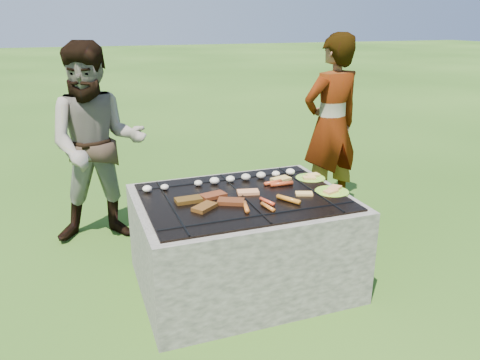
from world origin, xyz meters
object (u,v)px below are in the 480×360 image
at_px(plate_near, 332,191).
at_px(cook, 331,126).
at_px(fire_pit, 243,244).
at_px(plate_far, 311,178).
at_px(bystander, 97,145).

xyz_separation_m(plate_near, cook, (0.60, 1.05, 0.17)).
bearing_deg(fire_pit, plate_far, 16.83).
relative_size(fire_pit, plate_far, 6.06).
distance_m(plate_near, cook, 1.22).
relative_size(fire_pit, bystander, 0.86).
bearing_deg(bystander, plate_far, -25.30).
bearing_deg(plate_far, cook, 51.86).
xyz_separation_m(fire_pit, plate_near, (0.56, -0.12, 0.33)).
height_order(fire_pit, plate_far, plate_far).
relative_size(fire_pit, cook, 0.84).
relative_size(plate_far, cook, 0.14).
xyz_separation_m(plate_near, bystander, (-1.34, 1.13, 0.14)).
bearing_deg(cook, bystander, -11.08).
relative_size(plate_far, bystander, 0.14).
distance_m(plate_near, bystander, 1.76).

